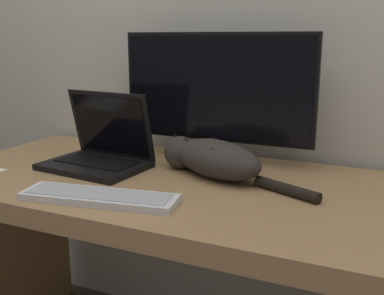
% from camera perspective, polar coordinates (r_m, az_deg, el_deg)
% --- Properties ---
extents(wall_back, '(6.40, 0.06, 2.60)m').
position_cam_1_polar(wall_back, '(1.73, 5.25, 17.02)').
color(wall_back, beige).
rests_on(wall_back, ground_plane).
extents(desk, '(1.64, 0.74, 0.77)m').
position_cam_1_polar(desk, '(1.45, -1.02, -10.09)').
color(desk, '#A37A4C').
rests_on(desk, ground_plane).
extents(monitor, '(0.68, 0.21, 0.45)m').
position_cam_1_polar(monitor, '(1.55, 3.05, 6.44)').
color(monitor, black).
rests_on(monitor, desk).
extents(laptop, '(0.36, 0.27, 0.25)m').
position_cam_1_polar(laptop, '(1.57, -11.63, -0.58)').
color(laptop, black).
rests_on(laptop, desk).
extents(external_keyboard, '(0.45, 0.18, 0.02)m').
position_cam_1_polar(external_keyboard, '(1.25, -11.70, -6.17)').
color(external_keyboard, white).
rests_on(external_keyboard, desk).
extents(cat, '(0.54, 0.28, 0.12)m').
position_cam_1_polar(cat, '(1.42, 2.61, -1.28)').
color(cat, '#332D28').
rests_on(cat, desk).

